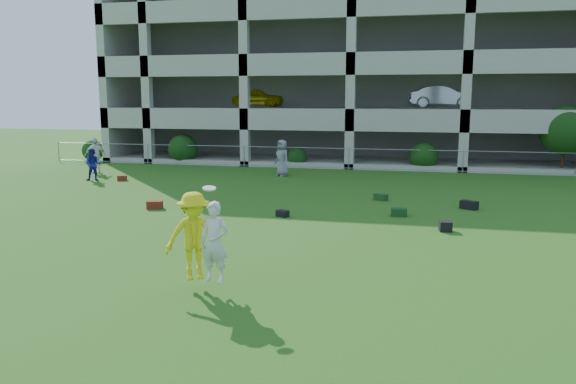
% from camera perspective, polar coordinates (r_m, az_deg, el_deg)
% --- Properties ---
extents(ground, '(100.00, 100.00, 0.00)m').
position_cam_1_polar(ground, '(12.74, -4.10, -8.40)').
color(ground, '#235114').
rests_on(ground, ground).
extents(bystander_a, '(0.91, 0.81, 1.54)m').
position_cam_1_polar(bystander_a, '(28.20, -19.19, 2.64)').
color(bystander_a, navy).
rests_on(bystander_a, ground).
extents(bystander_b, '(1.17, 0.82, 1.84)m').
position_cam_1_polar(bystander_b, '(31.07, -18.99, 3.53)').
color(bystander_b, silver).
rests_on(bystander_b, ground).
extents(bystander_c, '(1.06, 1.00, 1.82)m').
position_cam_1_polar(bystander_c, '(28.23, -0.60, 3.48)').
color(bystander_c, gray).
rests_on(bystander_c, ground).
extents(bag_red_a, '(0.61, 0.45, 0.28)m').
position_cam_1_polar(bag_red_a, '(20.55, -13.38, -1.28)').
color(bag_red_a, '#5D2210').
rests_on(bag_red_a, ground).
extents(bag_black_b, '(0.47, 0.40, 0.22)m').
position_cam_1_polar(bag_black_b, '(18.67, -0.56, -2.20)').
color(bag_black_b, black).
rests_on(bag_black_b, ground).
extents(bag_green_c, '(0.55, 0.42, 0.26)m').
position_cam_1_polar(bag_green_c, '(19.13, 11.21, -2.04)').
color(bag_green_c, '#143513').
rests_on(bag_green_c, ground).
extents(crate_d, '(0.39, 0.39, 0.30)m').
position_cam_1_polar(crate_d, '(17.32, 15.70, -3.37)').
color(crate_d, black).
rests_on(crate_d, ground).
extents(bag_black_e, '(0.67, 0.57, 0.30)m').
position_cam_1_polar(bag_black_e, '(20.94, 17.92, -1.27)').
color(bag_black_e, black).
rests_on(bag_black_e, ground).
extents(bag_red_f, '(0.53, 0.45, 0.24)m').
position_cam_1_polar(bag_red_f, '(27.91, -16.50, 1.37)').
color(bag_red_f, '#53150E').
rests_on(bag_red_f, ground).
extents(bag_green_g, '(0.58, 0.53, 0.25)m').
position_cam_1_polar(bag_green_g, '(21.93, 9.41, -0.51)').
color(bag_green_g, '#143312').
rests_on(bag_green_g, ground).
extents(frisbee_contest, '(1.49, 1.19, 1.96)m').
position_cam_1_polar(frisbee_contest, '(11.58, -9.11, -4.55)').
color(frisbee_contest, yellow).
rests_on(frisbee_contest, ground).
extents(parking_garage, '(30.00, 14.00, 12.00)m').
position_cam_1_polar(parking_garage, '(39.50, 7.86, 12.56)').
color(parking_garage, '#9E998C').
rests_on(parking_garage, ground).
extents(fence, '(36.06, 0.06, 1.20)m').
position_cam_1_polar(fence, '(30.97, 6.20, 3.41)').
color(fence, gray).
rests_on(fence, ground).
extents(shrub_row, '(34.38, 2.52, 3.50)m').
position_cam_1_polar(shrub_row, '(31.39, 14.76, 4.88)').
color(shrub_row, '#163D11').
rests_on(shrub_row, ground).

